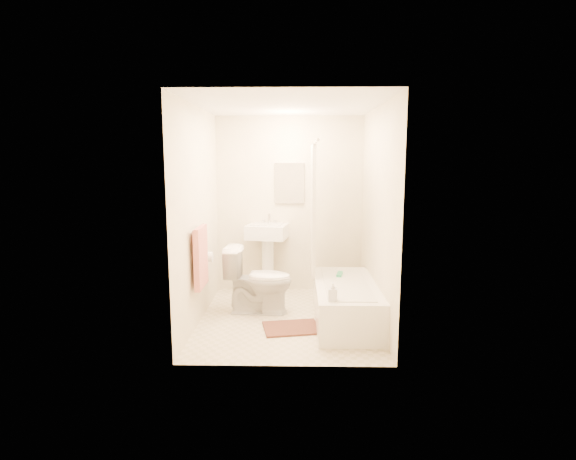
{
  "coord_description": "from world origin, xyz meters",
  "views": [
    {
      "loc": [
        0.12,
        -4.96,
        1.82
      ],
      "look_at": [
        0.0,
        0.25,
        1.0
      ],
      "focal_mm": 28.0,
      "sensor_mm": 36.0,
      "label": 1
    }
  ],
  "objects_px": {
    "bath_mat": "(292,328)",
    "soap_bottle": "(333,292)",
    "sink": "(267,256)",
    "toilet": "(259,280)",
    "bathtub": "(345,302)"
  },
  "relations": [
    {
      "from": "toilet",
      "to": "bathtub",
      "type": "relative_size",
      "value": 0.52
    },
    {
      "from": "bath_mat",
      "to": "soap_bottle",
      "type": "height_order",
      "value": "soap_bottle"
    },
    {
      "from": "sink",
      "to": "soap_bottle",
      "type": "relative_size",
      "value": 5.53
    },
    {
      "from": "sink",
      "to": "bath_mat",
      "type": "xyz_separation_m",
      "value": [
        0.35,
        -1.37,
        -0.5
      ]
    },
    {
      "from": "toilet",
      "to": "sink",
      "type": "distance_m",
      "value": 0.84
    },
    {
      "from": "toilet",
      "to": "soap_bottle",
      "type": "xyz_separation_m",
      "value": [
        0.81,
        -0.91,
        0.14
      ]
    },
    {
      "from": "toilet",
      "to": "bath_mat",
      "type": "bearing_deg",
      "value": -140.22
    },
    {
      "from": "toilet",
      "to": "bathtub",
      "type": "distance_m",
      "value": 1.06
    },
    {
      "from": "soap_bottle",
      "to": "bath_mat",
      "type": "bearing_deg",
      "value": 138.03
    },
    {
      "from": "bathtub",
      "to": "soap_bottle",
      "type": "distance_m",
      "value": 0.73
    },
    {
      "from": "sink",
      "to": "bath_mat",
      "type": "bearing_deg",
      "value": -65.61
    },
    {
      "from": "toilet",
      "to": "bath_mat",
      "type": "xyz_separation_m",
      "value": [
        0.4,
        -0.54,
        -0.38
      ]
    },
    {
      "from": "toilet",
      "to": "bathtub",
      "type": "xyz_separation_m",
      "value": [
        1.01,
        -0.28,
        -0.17
      ]
    },
    {
      "from": "bath_mat",
      "to": "soap_bottle",
      "type": "relative_size",
      "value": 3.21
    },
    {
      "from": "sink",
      "to": "bath_mat",
      "type": "relative_size",
      "value": 1.72
    }
  ]
}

